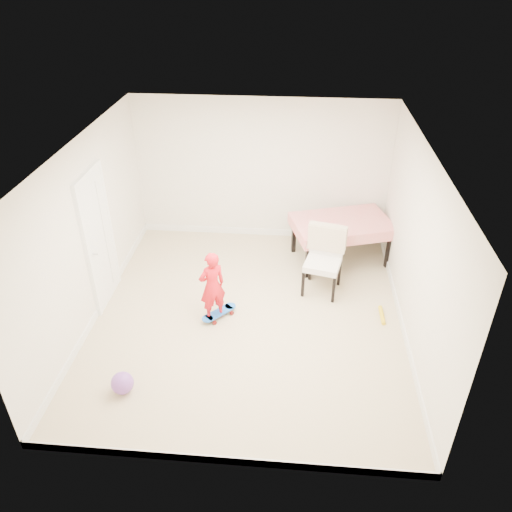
# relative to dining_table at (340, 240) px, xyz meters

# --- Properties ---
(ground) EXTENTS (5.00, 5.00, 0.00)m
(ground) POSITION_rel_dining_table_xyz_m (-1.43, -1.74, -0.38)
(ground) COLOR tan
(ground) RESTS_ON ground
(ceiling) EXTENTS (4.50, 5.00, 0.04)m
(ceiling) POSITION_rel_dining_table_xyz_m (-1.43, -1.74, 2.20)
(ceiling) COLOR white
(ceiling) RESTS_ON wall_back
(wall_back) EXTENTS (4.50, 0.04, 2.60)m
(wall_back) POSITION_rel_dining_table_xyz_m (-1.43, 0.74, 0.92)
(wall_back) COLOR silver
(wall_back) RESTS_ON ground
(wall_front) EXTENTS (4.50, 0.04, 2.60)m
(wall_front) POSITION_rel_dining_table_xyz_m (-1.43, -4.22, 0.92)
(wall_front) COLOR silver
(wall_front) RESTS_ON ground
(wall_left) EXTENTS (0.04, 5.00, 2.60)m
(wall_left) POSITION_rel_dining_table_xyz_m (-3.66, -1.74, 0.92)
(wall_left) COLOR silver
(wall_left) RESTS_ON ground
(wall_right) EXTENTS (0.04, 5.00, 2.60)m
(wall_right) POSITION_rel_dining_table_xyz_m (0.80, -1.74, 0.92)
(wall_right) COLOR silver
(wall_right) RESTS_ON ground
(door) EXTENTS (0.11, 0.94, 2.11)m
(door) POSITION_rel_dining_table_xyz_m (-3.65, -1.44, 0.65)
(door) COLOR white
(door) RESTS_ON ground
(baseboard_back) EXTENTS (4.50, 0.02, 0.12)m
(baseboard_back) POSITION_rel_dining_table_xyz_m (-1.43, 0.75, -0.32)
(baseboard_back) COLOR white
(baseboard_back) RESTS_ON ground
(baseboard_front) EXTENTS (4.50, 0.02, 0.12)m
(baseboard_front) POSITION_rel_dining_table_xyz_m (-1.43, -4.23, -0.32)
(baseboard_front) COLOR white
(baseboard_front) RESTS_ON ground
(baseboard_left) EXTENTS (0.02, 5.00, 0.12)m
(baseboard_left) POSITION_rel_dining_table_xyz_m (-3.67, -1.74, -0.32)
(baseboard_left) COLOR white
(baseboard_left) RESTS_ON ground
(baseboard_right) EXTENTS (0.02, 5.00, 0.12)m
(baseboard_right) POSITION_rel_dining_table_xyz_m (0.81, -1.74, -0.32)
(baseboard_right) COLOR white
(baseboard_right) RESTS_ON ground
(dining_table) EXTENTS (1.84, 1.45, 0.76)m
(dining_table) POSITION_rel_dining_table_xyz_m (0.00, 0.00, 0.00)
(dining_table) COLOR red
(dining_table) RESTS_ON ground
(dining_chair) EXTENTS (0.72, 0.78, 1.08)m
(dining_chair) POSITION_rel_dining_table_xyz_m (-0.34, -0.98, 0.16)
(dining_chair) COLOR silver
(dining_chair) RESTS_ON ground
(skateboard) EXTENTS (0.57, 0.59, 0.09)m
(skateboard) POSITION_rel_dining_table_xyz_m (-1.86, -1.78, -0.33)
(skateboard) COLOR blue
(skateboard) RESTS_ON ground
(child) EXTENTS (0.48, 0.44, 1.10)m
(child) POSITION_rel_dining_table_xyz_m (-1.93, -1.82, 0.17)
(child) COLOR red
(child) RESTS_ON ground
(balloon) EXTENTS (0.28, 0.28, 0.28)m
(balloon) POSITION_rel_dining_table_xyz_m (-2.83, -3.33, -0.24)
(balloon) COLOR purple
(balloon) RESTS_ON ground
(foam_toy) EXTENTS (0.06, 0.40, 0.06)m
(foam_toy) POSITION_rel_dining_table_xyz_m (0.56, -1.57, -0.35)
(foam_toy) COLOR yellow
(foam_toy) RESTS_ON ground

